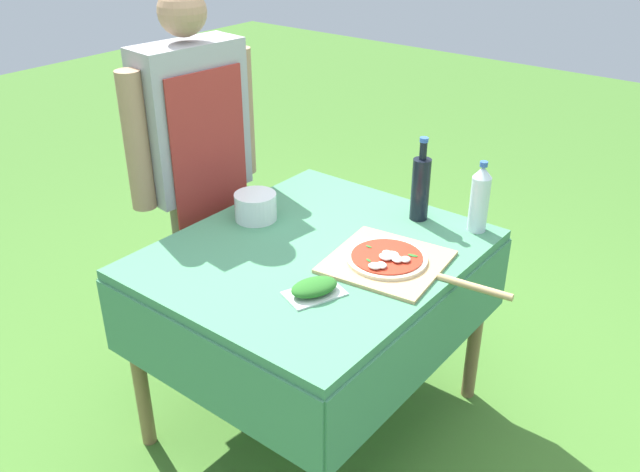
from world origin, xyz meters
name	(u,v)px	position (x,y,z in m)	size (l,w,h in m)	color
ground_plane	(315,416)	(0.00, 0.00, 0.00)	(12.00, 12.00, 0.00)	#477A2D
prep_table	(315,274)	(0.00, 0.00, 0.67)	(1.13, 0.97, 0.77)	#478960
person_cook	(196,157)	(0.07, 0.66, 0.93)	(0.59, 0.23, 1.58)	#70604C
pizza_on_peel	(391,261)	(0.07, -0.26, 0.78)	(0.41, 0.63, 0.05)	tan
oil_bottle	(420,187)	(0.43, -0.16, 0.90)	(0.07, 0.07, 0.32)	black
water_bottle	(480,198)	(0.48, -0.37, 0.89)	(0.07, 0.07, 0.27)	silver
herb_container	(314,288)	(-0.23, -0.18, 0.79)	(0.21, 0.17, 0.05)	silver
mixing_tub	(256,207)	(0.05, 0.32, 0.82)	(0.16, 0.16, 0.10)	silver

